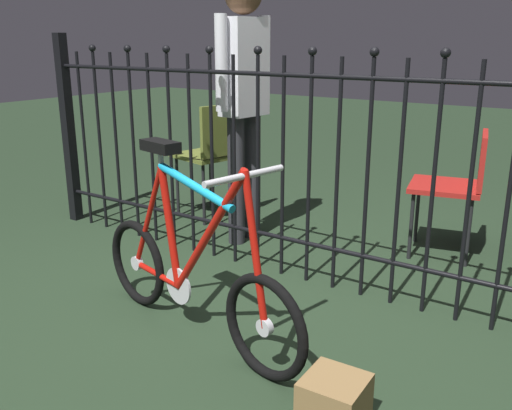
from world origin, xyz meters
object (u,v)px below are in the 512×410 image
object	(u,v)px
bicycle	(192,274)
chair_olive	(213,149)
chair_red	(459,180)
display_crate	(334,403)
person_visitor	(244,89)

from	to	relation	value
bicycle	chair_olive	bearing A→B (deg)	125.23
bicycle	chair_red	world-z (taller)	bicycle
chair_red	display_crate	distance (m)	1.95
person_visitor	display_crate	distance (m)	2.18
person_visitor	display_crate	xyz separation A→B (m)	(1.38, -1.40, -0.92)
bicycle	person_visitor	bearing A→B (deg)	114.98
chair_red	bicycle	bearing A→B (deg)	-112.45
bicycle	chair_red	xyz separation A→B (m)	(0.70, 1.70, 0.18)
chair_olive	chair_red	bearing A→B (deg)	8.15
person_visitor	display_crate	size ratio (longest dim) A/B	8.02
display_crate	chair_olive	bearing A→B (deg)	138.07
bicycle	display_crate	bearing A→B (deg)	-14.40
chair_olive	display_crate	distance (m)	2.53
bicycle	chair_red	bearing A→B (deg)	67.55
chair_olive	person_visitor	size ratio (longest dim) A/B	0.52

